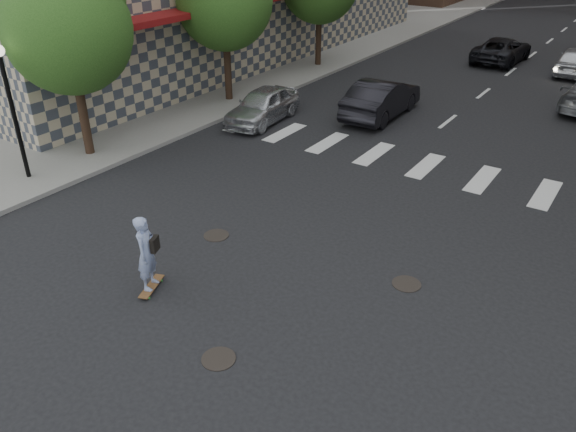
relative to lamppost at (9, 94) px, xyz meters
The scene contains 12 objects.
ground 9.96m from the lamppost, ahead, with size 160.00×160.00×0.00m, color black.
sidewalk_left 20.33m from the lamppost, 104.38° to the left, with size 13.00×80.00×0.15m, color gray.
lamppost is the anchor object (origin of this frame).
tree_a 3.14m from the lamppost, 89.01° to the left, with size 4.20×4.20×6.60m.
manhole_a 11.49m from the lamppost, 15.66° to the right, with size 0.70×0.70×0.02m, color black.
manhole_b 8.08m from the lamppost, ahead, with size 0.70×0.70×0.02m, color black.
manhole_c 13.22m from the lamppost, ahead, with size 0.70×0.70×0.02m, color black.
skateboarder 8.35m from the lamppost, 14.74° to the right, with size 0.66×1.00×1.95m.
silver_sedan 9.83m from the lamppost, 71.93° to the left, with size 1.68×4.17×1.42m, color silver.
traffic_car_a 14.39m from the lamppost, 61.41° to the left, with size 1.70×4.89×1.61m, color black.
traffic_car_c 26.92m from the lamppost, 71.88° to the left, with size 2.35×5.09×1.41m, color black.
traffic_car_d 27.90m from the lamppost, 63.39° to the left, with size 1.75×4.35×1.48m, color silver.
Camera 1 is at (7.09, -8.77, 7.94)m, focal length 35.00 mm.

